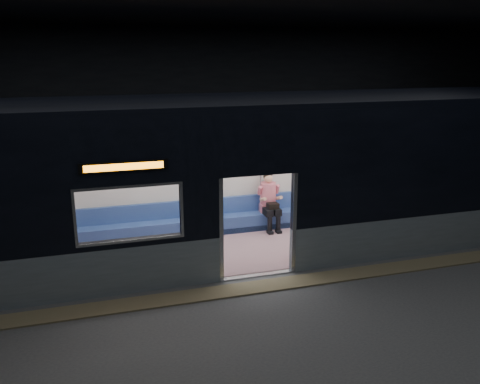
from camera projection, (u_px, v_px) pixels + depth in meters
name	position (u px, v px, depth m)	size (l,w,h in m)	color
station_floor	(276.00, 300.00, 9.07)	(24.00, 14.00, 0.01)	#47494C
station_envelope	(281.00, 92.00, 8.09)	(24.00, 14.00, 5.00)	black
tactile_strip	(266.00, 286.00, 9.57)	(22.80, 0.50, 0.03)	#8C7F59
metro_car	(236.00, 169.00, 10.92)	(18.00, 3.04, 3.35)	#8996A3
passenger	(269.00, 198.00, 12.44)	(0.41, 0.71, 1.41)	black
handbag	(273.00, 206.00, 12.26)	(0.26, 0.23, 0.13)	black
transit_map	(377.00, 161.00, 13.44)	(0.99, 0.03, 0.64)	white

